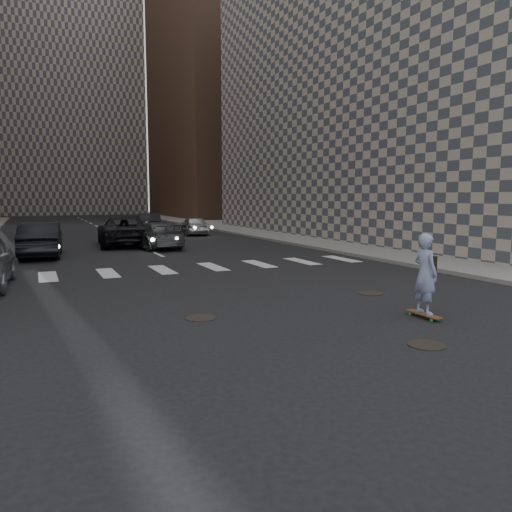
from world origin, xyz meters
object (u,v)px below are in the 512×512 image
(traffic_car_a, at_px, (41,240))
(traffic_car_d, at_px, (194,225))
(traffic_car_e, at_px, (149,223))
(skateboarder, at_px, (425,274))
(traffic_car_b, at_px, (155,235))
(traffic_car_c, at_px, (124,231))

(traffic_car_a, relative_size, traffic_car_d, 1.19)
(traffic_car_e, bearing_deg, skateboarder, 97.76)
(traffic_car_a, distance_m, traffic_car_b, 5.84)
(traffic_car_d, bearing_deg, skateboarder, 90.97)
(skateboarder, xyz_separation_m, traffic_car_e, (0.11, 29.86, -0.28))
(traffic_car_c, bearing_deg, traffic_car_b, 124.89)
(traffic_car_a, bearing_deg, skateboarder, 120.10)
(traffic_car_a, distance_m, traffic_car_e, 15.87)
(traffic_car_a, xyz_separation_m, traffic_car_c, (4.34, 3.87, 0.02))
(traffic_car_a, bearing_deg, traffic_car_b, -158.62)
(traffic_car_b, height_order, traffic_car_c, traffic_car_c)
(traffic_car_c, height_order, traffic_car_d, traffic_car_c)
(traffic_car_c, xyz_separation_m, traffic_car_e, (3.51, 9.92, -0.08))
(skateboarder, relative_size, traffic_car_d, 0.48)
(traffic_car_b, distance_m, traffic_car_d, 9.41)
(traffic_car_a, distance_m, traffic_car_d, 14.24)
(skateboarder, relative_size, traffic_car_e, 0.43)
(traffic_car_a, height_order, traffic_car_c, traffic_car_c)
(traffic_car_d, height_order, traffic_car_e, traffic_car_e)
(traffic_car_c, bearing_deg, traffic_car_d, -129.70)
(traffic_car_b, height_order, traffic_car_d, traffic_car_b)
(traffic_car_a, height_order, traffic_car_b, traffic_car_a)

